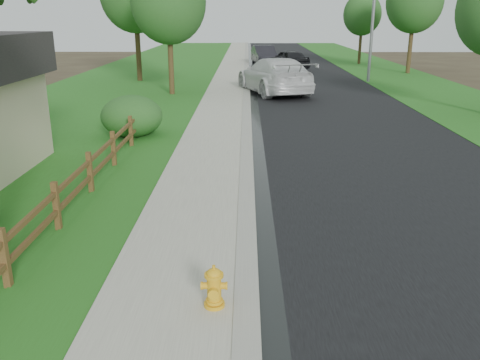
{
  "coord_description": "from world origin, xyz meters",
  "views": [
    {
      "loc": [
        0.38,
        -4.7,
        4.39
      ],
      "look_at": [
        0.26,
        5.16,
        1.17
      ],
      "focal_mm": 38.0,
      "sensor_mm": 36.0,
      "label": 1
    }
  ],
  "objects_px": {
    "fire_hydrant": "(214,288)",
    "white_suv": "(274,75)",
    "ranch_fence": "(75,185)",
    "dark_car_mid": "(288,59)"
  },
  "relations": [
    {
      "from": "fire_hydrant",
      "to": "white_suv",
      "type": "height_order",
      "value": "white_suv"
    },
    {
      "from": "ranch_fence",
      "to": "dark_car_mid",
      "type": "xyz_separation_m",
      "value": [
        7.49,
        32.25,
        0.22
      ]
    },
    {
      "from": "ranch_fence",
      "to": "white_suv",
      "type": "distance_m",
      "value": 19.55
    },
    {
      "from": "fire_hydrant",
      "to": "dark_car_mid",
      "type": "relative_size",
      "value": 0.15
    },
    {
      "from": "white_suv",
      "to": "dark_car_mid",
      "type": "distance_m",
      "value": 13.66
    },
    {
      "from": "ranch_fence",
      "to": "white_suv",
      "type": "relative_size",
      "value": 2.41
    },
    {
      "from": "white_suv",
      "to": "dark_car_mid",
      "type": "xyz_separation_m",
      "value": [
        1.89,
        13.53,
        -0.2
      ]
    },
    {
      "from": "dark_car_mid",
      "to": "ranch_fence",
      "type": "bearing_deg",
      "value": 54.86
    },
    {
      "from": "ranch_fence",
      "to": "white_suv",
      "type": "height_order",
      "value": "white_suv"
    },
    {
      "from": "white_suv",
      "to": "ranch_fence",
      "type": "bearing_deg",
      "value": 56.84
    }
  ]
}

